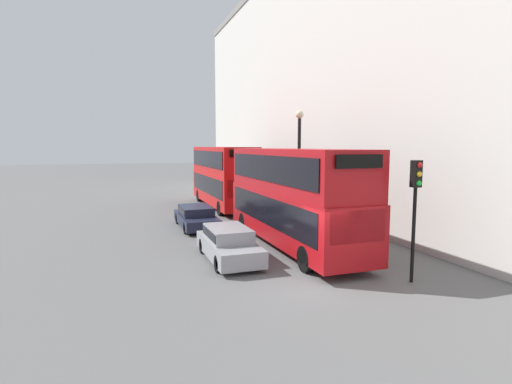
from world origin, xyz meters
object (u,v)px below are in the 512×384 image
at_px(bus_second_in_queue, 223,174).
at_px(pedestrian, 269,201).
at_px(car_dark_sedan, 228,243).
at_px(bus_leading, 292,193).
at_px(traffic_light, 416,196).
at_px(car_hatchback, 196,216).

height_order(bus_second_in_queue, pedestrian, bus_second_in_queue).
distance_m(car_dark_sedan, pedestrian, 12.61).
height_order(bus_leading, traffic_light, bus_leading).
relative_size(car_hatchback, traffic_light, 1.12).
bearing_deg(bus_second_in_queue, bus_leading, -90.00).
xyz_separation_m(bus_leading, pedestrian, (2.66, 9.78, -1.74)).
bearing_deg(bus_second_in_queue, car_dark_sedan, -103.73).
xyz_separation_m(bus_leading, traffic_light, (1.80, -5.95, 0.51)).
height_order(car_dark_sedan, car_hatchback, car_dark_sedan).
distance_m(bus_second_in_queue, pedestrian, 4.29).
bearing_deg(car_hatchback, pedestrian, 33.99).
height_order(bus_second_in_queue, traffic_light, bus_second_in_queue).
distance_m(traffic_light, pedestrian, 15.91).
xyz_separation_m(bus_leading, bus_second_in_queue, (-0.00, 12.64, 0.03)).
bearing_deg(traffic_light, car_hatchback, 114.07).
height_order(traffic_light, pedestrian, traffic_light).
bearing_deg(traffic_light, car_dark_sedan, 138.06).
xyz_separation_m(traffic_light, pedestrian, (0.86, 15.73, -2.25)).
bearing_deg(car_dark_sedan, bus_leading, 20.54).
distance_m(bus_leading, traffic_light, 6.24).
bearing_deg(pedestrian, car_hatchback, -146.01).
height_order(bus_second_in_queue, car_dark_sedan, bus_second_in_queue).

